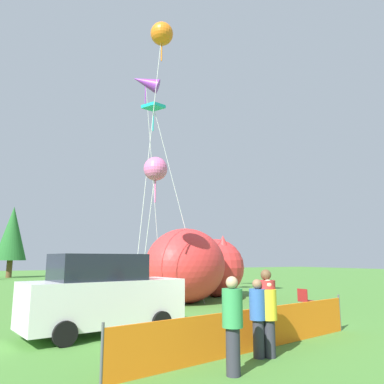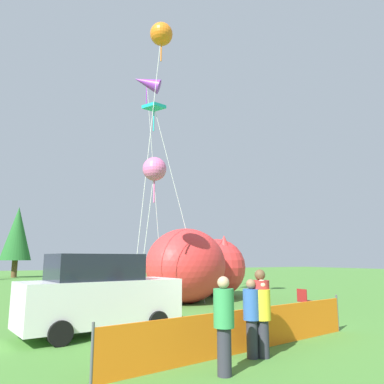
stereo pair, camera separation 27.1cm
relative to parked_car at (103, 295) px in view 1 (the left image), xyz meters
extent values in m
plane|color=#477F33|center=(3.50, -0.70, -1.04)|extent=(120.00, 120.00, 0.00)
cube|color=white|center=(0.05, 0.01, -0.20)|extent=(4.52, 2.33, 1.18)
cube|color=#1E232D|center=(-0.16, -0.03, 0.75)|extent=(2.59, 1.87, 0.71)
cylinder|color=black|center=(1.23, 1.02, -0.75)|extent=(0.62, 0.32, 0.59)
cylinder|color=black|center=(1.50, -0.55, -0.75)|extent=(0.62, 0.32, 0.59)
cylinder|color=black|center=(-1.40, 0.57, -0.75)|extent=(0.62, 0.32, 0.59)
cylinder|color=black|center=(-1.13, -1.00, -0.75)|extent=(0.62, 0.32, 0.59)
cube|color=maroon|center=(7.66, 0.16, -0.57)|extent=(0.52, 0.52, 0.03)
cube|color=maroon|center=(7.42, 0.15, -0.35)|extent=(0.05, 0.48, 0.45)
cylinder|color=#A5A5AD|center=(7.86, 0.37, -0.81)|extent=(0.02, 0.02, 0.47)
cylinder|color=#A5A5AD|center=(7.88, -0.05, -0.81)|extent=(0.02, 0.02, 0.47)
cylinder|color=#A5A5AD|center=(7.44, 0.36, -0.81)|extent=(0.02, 0.02, 0.47)
cylinder|color=#A5A5AD|center=(7.45, -0.06, -0.81)|extent=(0.02, 0.02, 0.47)
ellipsoid|color=red|center=(5.25, 5.34, 0.67)|extent=(5.64, 5.35, 3.41)
ellipsoid|color=yellow|center=(5.25, 5.34, -0.10)|extent=(3.82, 3.73, 1.54)
sphere|color=red|center=(7.97, 7.17, 0.49)|extent=(3.07, 3.07, 3.07)
cone|color=red|center=(7.97, 7.94, 1.72)|extent=(0.86, 0.86, 0.92)
cone|color=red|center=(7.97, 6.40, 1.72)|extent=(0.86, 0.86, 0.92)
cube|color=orange|center=(2.56, -3.39, -0.59)|extent=(7.25, 1.60, 0.91)
cylinder|color=#4C4C51|center=(-1.06, -4.17, -0.54)|extent=(0.05, 0.05, 1.00)
cylinder|color=#4C4C51|center=(6.18, -2.61, -0.54)|extent=(0.05, 0.05, 1.00)
cylinder|color=#2D2D38|center=(2.28, -3.91, -0.66)|extent=(0.24, 0.24, 0.76)
cylinder|color=#2D59A5|center=(2.28, -3.91, 0.03)|extent=(0.35, 0.35, 0.63)
sphere|color=#8C6647|center=(2.28, -3.91, 0.45)|extent=(0.20, 0.20, 0.20)
cylinder|color=#2D2D38|center=(1.15, -4.66, -0.64)|extent=(0.25, 0.25, 0.81)
cylinder|color=#338C4C|center=(1.15, -4.66, 0.11)|extent=(0.37, 0.37, 0.68)
sphere|color=tan|center=(1.15, -4.66, 0.56)|extent=(0.22, 0.22, 0.22)
cylinder|color=#2D2D38|center=(2.51, -3.99, -0.67)|extent=(0.23, 0.23, 0.75)
cylinder|color=yellow|center=(2.51, -3.99, 0.02)|extent=(0.34, 0.34, 0.63)
sphere|color=beige|center=(2.51, -3.99, 0.44)|extent=(0.20, 0.20, 0.20)
cylinder|color=#2D2D38|center=(2.54, -3.90, -0.62)|extent=(0.27, 0.27, 0.85)
cylinder|color=#B72D2D|center=(2.54, -3.90, 0.16)|extent=(0.39, 0.39, 0.71)
sphere|color=brown|center=(2.54, -3.90, 0.63)|extent=(0.23, 0.23, 0.23)
cylinder|color=silver|center=(2.49, 3.33, 4.88)|extent=(1.19, 0.31, 11.84)
sphere|color=orange|center=(3.07, 3.47, 10.79)|extent=(1.00, 1.00, 1.00)
cylinder|color=orange|center=(3.07, 3.47, 10.09)|extent=(0.06, 0.06, 1.20)
cylinder|color=silver|center=(4.68, 8.20, 4.95)|extent=(0.97, 0.61, 11.99)
cone|color=purple|center=(4.21, 8.49, 10.95)|extent=(1.87, 1.45, 1.27)
cylinder|color=purple|center=(4.21, 8.49, 10.25)|extent=(0.06, 0.06, 1.20)
cylinder|color=silver|center=(4.94, 5.66, 3.81)|extent=(2.10, 1.60, 9.70)
cube|color=#19B2B2|center=(3.91, 6.45, 8.65)|extent=(1.21, 1.20, 0.29)
cylinder|color=#19B2B2|center=(3.91, 6.45, 7.95)|extent=(0.06, 0.06, 1.20)
cylinder|color=silver|center=(2.26, 2.68, 1.66)|extent=(0.47, 0.46, 5.40)
sphere|color=pink|center=(2.48, 2.46, 4.36)|extent=(0.91, 0.91, 0.91)
cylinder|color=pink|center=(2.48, 2.46, 3.66)|extent=(0.06, 0.06, 1.20)
cylinder|color=brown|center=(-1.15, 34.40, -0.14)|extent=(0.58, 0.58, 1.81)
cone|color=#236028|center=(-1.15, 34.40, 3.66)|extent=(3.18, 3.18, 5.79)
camera|label=1|loc=(-2.75, -10.51, 0.99)|focal=35.00mm
camera|label=2|loc=(-2.50, -10.64, 0.99)|focal=35.00mm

